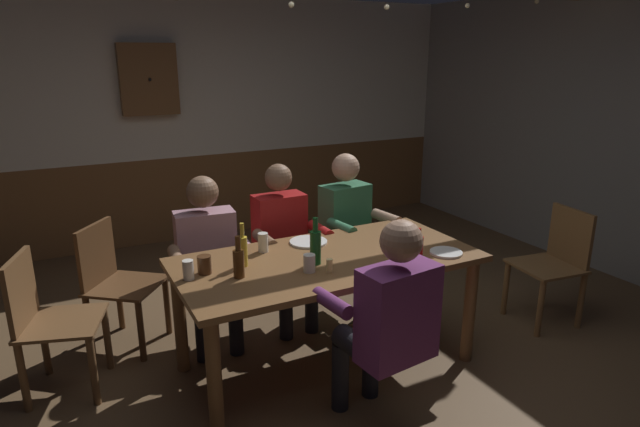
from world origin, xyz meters
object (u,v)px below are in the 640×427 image
(person_1, at_px, (284,239))
(bottle_3, at_px, (315,246))
(plate_0, at_px, (446,253))
(bottle_0, at_px, (418,251))
(pint_glass_2, at_px, (398,242))
(pint_glass_3, at_px, (263,242))
(dining_table, at_px, (327,272))
(pint_glass_4, at_px, (204,265))
(person_0, at_px, (208,253))
(plate_1, at_px, (308,242))
(chair_empty_near_left, at_px, (47,320))
(table_candle, at_px, (329,266))
(person_2, at_px, (350,225))
(chair_empty_far_end, at_px, (115,281))
(bottle_2, at_px, (243,250))
(wall_dart_cabinet, at_px, (149,79))
(chair_empty_near_right, at_px, (555,262))
(pint_glass_0, at_px, (309,263))
(person_3, at_px, (388,316))
(condiment_caddy, at_px, (401,228))
(pint_glass_1, at_px, (188,270))
(bottle_1, at_px, (239,262))

(person_1, bearing_deg, bottle_3, 80.58)
(plate_0, distance_m, bottle_0, 0.32)
(pint_glass_2, bearing_deg, pint_glass_3, 150.57)
(dining_table, bearing_deg, pint_glass_4, 172.66)
(person_0, xyz_separation_m, plate_1, (0.58, -0.40, 0.11))
(plate_1, bearing_deg, chair_empty_near_left, 171.98)
(table_candle, bearing_deg, plate_0, -5.57)
(bottle_3, relative_size, pint_glass_3, 2.34)
(person_2, distance_m, chair_empty_far_end, 1.78)
(person_2, relative_size, bottle_0, 5.18)
(chair_empty_near_left, bearing_deg, plate_0, 88.36)
(person_2, relative_size, bottle_2, 4.64)
(pint_glass_2, bearing_deg, wall_dart_cabinet, 106.55)
(pint_glass_4, bearing_deg, person_2, 23.98)
(chair_empty_near_right, relative_size, pint_glass_0, 8.31)
(person_0, height_order, person_3, person_3)
(bottle_2, distance_m, pint_glass_3, 0.26)
(condiment_caddy, distance_m, pint_glass_2, 0.46)
(plate_0, xyz_separation_m, pint_glass_3, (-1.02, 0.57, 0.05))
(table_candle, xyz_separation_m, bottle_0, (0.51, -0.17, 0.06))
(person_1, height_order, wall_dart_cabinet, wall_dart_cabinet)
(plate_0, bearing_deg, bottle_0, -162.81)
(plate_0, height_order, pint_glass_3, pint_glass_3)
(person_3, distance_m, chair_empty_near_left, 2.01)
(plate_0, relative_size, pint_glass_3, 1.65)
(chair_empty_near_right, height_order, plate_1, chair_empty_near_right)
(dining_table, height_order, person_2, person_2)
(person_2, relative_size, wall_dart_cabinet, 1.79)
(dining_table, height_order, plate_0, plate_0)
(plate_1, height_order, bottle_3, bottle_3)
(person_3, bearing_deg, bottle_0, 29.72)
(pint_glass_0, height_order, wall_dart_cabinet, wall_dart_cabinet)
(condiment_caddy, bearing_deg, plate_1, 173.63)
(dining_table, distance_m, wall_dart_cabinet, 3.13)
(pint_glass_2, bearing_deg, chair_empty_near_right, -3.42)
(person_3, distance_m, bottle_3, 0.67)
(chair_empty_near_left, height_order, pint_glass_0, chair_empty_near_left)
(bottle_0, distance_m, bottle_3, 0.61)
(pint_glass_1, bearing_deg, table_candle, -20.20)
(chair_empty_near_left, height_order, chair_empty_far_end, same)
(dining_table, relative_size, bottle_2, 7.00)
(bottle_0, relative_size, pint_glass_2, 1.52)
(table_candle, height_order, pint_glass_2, pint_glass_2)
(person_1, distance_m, pint_glass_2, 0.96)
(dining_table, height_order, person_0, person_0)
(table_candle, relative_size, bottle_2, 0.30)
(pint_glass_4, bearing_deg, bottle_1, -42.18)
(pint_glass_1, xyz_separation_m, pint_glass_4, (0.10, 0.04, -0.00))
(chair_empty_near_left, xyz_separation_m, bottle_0, (2.01, -0.90, 0.39))
(person_1, bearing_deg, chair_empty_near_right, 152.70)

